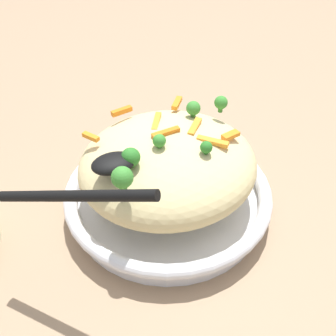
{
  "coord_description": "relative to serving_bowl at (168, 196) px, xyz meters",
  "views": [
    {
      "loc": [
        0.17,
        0.42,
        0.47
      ],
      "look_at": [
        0.0,
        0.0,
        0.08
      ],
      "focal_mm": 45.34,
      "sensor_mm": 36.0,
      "label": 1
    }
  ],
  "objects": [
    {
      "name": "ground_plane",
      "position": [
        0.0,
        0.0,
        -0.02
      ],
      "size": [
        2.4,
        2.4,
        0.0
      ],
      "primitive_type": "plane",
      "color": "#9E7F60"
    },
    {
      "name": "serving_bowl",
      "position": [
        0.0,
        0.0,
        0.0
      ],
      "size": [
        0.31,
        0.31,
        0.05
      ],
      "color": "silver",
      "rests_on": "ground_plane"
    },
    {
      "name": "pasta_mound",
      "position": [
        0.0,
        0.0,
        0.06
      ],
      "size": [
        0.25,
        0.24,
        0.1
      ],
      "primitive_type": "ellipsoid",
      "color": "#DBC689",
      "rests_on": "serving_bowl"
    },
    {
      "name": "carrot_piece_0",
      "position": [
        -0.05,
        -0.08,
        0.11
      ],
      "size": [
        0.03,
        0.03,
        0.01
      ],
      "primitive_type": "cube",
      "rotation": [
        0.0,
        0.0,
        4.05
      ],
      "color": "orange",
      "rests_on": "pasta_mound"
    },
    {
      "name": "carrot_piece_1",
      "position": [
        -0.0,
        -0.04,
        0.11
      ],
      "size": [
        0.03,
        0.04,
        0.01
      ],
      "primitive_type": "cube",
      "rotation": [
        0.0,
        0.0,
        4.21
      ],
      "color": "orange",
      "rests_on": "pasta_mound"
    },
    {
      "name": "carrot_piece_2",
      "position": [
        0.09,
        -0.05,
        0.11
      ],
      "size": [
        0.02,
        0.03,
        0.01
      ],
      "primitive_type": "cube",
      "rotation": [
        0.0,
        0.0,
        2.18
      ],
      "color": "orange",
      "rests_on": "pasta_mound"
    },
    {
      "name": "carrot_piece_3",
      "position": [
        -0.08,
        0.02,
        0.11
      ],
      "size": [
        0.03,
        0.02,
        0.01
      ],
      "primitive_type": "cube",
      "rotation": [
        0.0,
        0.0,
        0.22
      ],
      "color": "orange",
      "rests_on": "pasta_mound"
    },
    {
      "name": "carrot_piece_4",
      "position": [
        0.04,
        -0.09,
        0.11
      ],
      "size": [
        0.03,
        0.01,
        0.01
      ],
      "primitive_type": "cube",
      "rotation": [
        0.0,
        0.0,
        3.34
      ],
      "color": "orange",
      "rests_on": "pasta_mound"
    },
    {
      "name": "carrot_piece_5",
      "position": [
        -0.04,
        -0.01,
        0.11
      ],
      "size": [
        0.03,
        0.04,
        0.01
      ],
      "primitive_type": "cube",
      "rotation": [
        0.0,
        0.0,
        0.85
      ],
      "color": "orange",
      "rests_on": "pasta_mound"
    },
    {
      "name": "carrot_piece_6",
      "position": [
        -0.05,
        0.03,
        0.11
      ],
      "size": [
        0.04,
        0.04,
        0.01
      ],
      "primitive_type": "cube",
      "rotation": [
        0.0,
        0.0,
        5.52
      ],
      "color": "orange",
      "rests_on": "pasta_mound"
    },
    {
      "name": "carrot_piece_7",
      "position": [
        0.0,
        -0.01,
        0.11
      ],
      "size": [
        0.04,
        0.01,
        0.01
      ],
      "primitive_type": "cube",
      "rotation": [
        0.0,
        0.0,
        0.11
      ],
      "color": "orange",
      "rests_on": "pasta_mound"
    },
    {
      "name": "broccoli_floret_0",
      "position": [
        -0.06,
        -0.05,
        0.12
      ],
      "size": [
        0.02,
        0.02,
        0.02
      ],
      "color": "#377928",
      "rests_on": "pasta_mound"
    },
    {
      "name": "broccoli_floret_1",
      "position": [
        0.02,
        0.01,
        0.12
      ],
      "size": [
        0.02,
        0.02,
        0.02
      ],
      "color": "#377928",
      "rests_on": "pasta_mound"
    },
    {
      "name": "broccoli_floret_2",
      "position": [
        0.06,
        0.03,
        0.12
      ],
      "size": [
        0.02,
        0.02,
        0.03
      ],
      "color": "#296820",
      "rests_on": "pasta_mound"
    },
    {
      "name": "broccoli_floret_3",
      "position": [
        -0.04,
        0.04,
        0.12
      ],
      "size": [
        0.02,
        0.02,
        0.02
      ],
      "color": "#296820",
      "rests_on": "pasta_mound"
    },
    {
      "name": "broccoli_floret_4",
      "position": [
        0.08,
        0.07,
        0.12
      ],
      "size": [
        0.03,
        0.03,
        0.03
      ],
      "color": "#377928",
      "rests_on": "pasta_mound"
    },
    {
      "name": "broccoli_floret_5",
      "position": [
        -0.1,
        -0.04,
        0.12
      ],
      "size": [
        0.02,
        0.02,
        0.03
      ],
      "color": "#377928",
      "rests_on": "pasta_mound"
    },
    {
      "name": "serving_spoon",
      "position": [
        0.11,
        0.06,
        0.13
      ],
      "size": [
        0.17,
        0.16,
        0.08
      ],
      "color": "black",
      "rests_on": "pasta_mound"
    }
  ]
}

